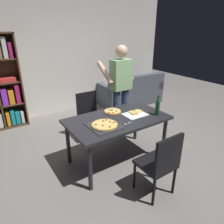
% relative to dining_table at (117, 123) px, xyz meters
% --- Properties ---
extents(ground_plane, '(12.00, 12.00, 0.00)m').
position_rel_dining_table_xyz_m(ground_plane, '(0.00, 0.00, -0.67)').
color(ground_plane, gray).
extents(back_wall, '(6.40, 0.10, 2.80)m').
position_rel_dining_table_xyz_m(back_wall, '(0.00, 2.60, 0.73)').
color(back_wall, silver).
rests_on(back_wall, ground_plane).
extents(dining_table, '(1.53, 0.88, 0.75)m').
position_rel_dining_table_xyz_m(dining_table, '(0.00, 0.00, 0.00)').
color(dining_table, '#232328').
rests_on(dining_table, ground_plane).
extents(chair_near_camera, '(0.42, 0.42, 0.90)m').
position_rel_dining_table_xyz_m(chair_near_camera, '(-0.00, -0.93, -0.16)').
color(chair_near_camera, black).
rests_on(chair_near_camera, ground_plane).
extents(chair_far_side, '(0.42, 0.42, 0.90)m').
position_rel_dining_table_xyz_m(chair_far_side, '(0.00, 0.93, -0.16)').
color(chair_far_side, black).
rests_on(chair_far_side, ground_plane).
extents(couch, '(1.75, 0.97, 0.85)m').
position_rel_dining_table_xyz_m(couch, '(1.90, 1.99, -0.37)').
color(couch, '#4C515B').
rests_on(couch, ground_plane).
extents(person_serving_pizza, '(0.55, 0.54, 1.75)m').
position_rel_dining_table_xyz_m(person_serving_pizza, '(0.56, 0.71, 0.33)').
color(person_serving_pizza, '#38476B').
rests_on(person_serving_pizza, ground_plane).
extents(pepperoni_pizza_on_tray, '(0.43, 0.43, 0.04)m').
position_rel_dining_table_xyz_m(pepperoni_pizza_on_tray, '(-0.30, -0.12, 0.10)').
color(pepperoni_pizza_on_tray, '#2D2D33').
rests_on(pepperoni_pizza_on_tray, dining_table).
extents(pizza_slices_on_towel, '(0.36, 0.28, 0.03)m').
position_rel_dining_table_xyz_m(pizza_slices_on_towel, '(0.32, -0.03, 0.09)').
color(pizza_slices_on_towel, white).
rests_on(pizza_slices_on_towel, dining_table).
extents(wine_bottle, '(0.07, 0.07, 0.32)m').
position_rel_dining_table_xyz_m(wine_bottle, '(0.60, -0.24, 0.20)').
color(wine_bottle, '#194723').
rests_on(wine_bottle, dining_table).
extents(kitchen_scissors, '(0.20, 0.09, 0.01)m').
position_rel_dining_table_xyz_m(kitchen_scissors, '(-0.06, -0.25, 0.09)').
color(kitchen_scissors, silver).
rests_on(kitchen_scissors, dining_table).
extents(second_pizza_plain, '(0.28, 0.28, 0.03)m').
position_rel_dining_table_xyz_m(second_pizza_plain, '(0.08, 0.25, 0.09)').
color(second_pizza_plain, tan).
rests_on(second_pizza_plain, dining_table).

